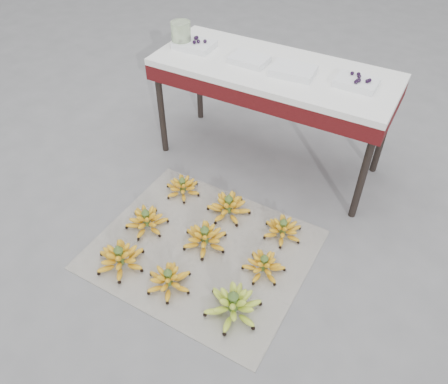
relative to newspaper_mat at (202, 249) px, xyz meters
The scene contains 17 objects.
ground 0.04m from the newspaper_mat, behind, with size 60.00×60.00×0.00m, color slate.
newspaper_mat is the anchor object (origin of this frame).
bunch_front_left 0.49m from the newspaper_mat, 137.09° to the right, with size 0.37×0.37×0.18m.
bunch_front_center 0.32m from the newspaper_mat, 94.64° to the right, with size 0.32×0.32×0.16m.
bunch_front_right 0.47m from the newspaper_mat, 38.65° to the right, with size 0.40×0.40×0.19m.
bunch_mid_left 0.41m from the newspaper_mat, behind, with size 0.32×0.32×0.16m.
bunch_mid_center 0.07m from the newspaper_mat, 96.55° to the left, with size 0.32×0.32×0.17m.
bunch_mid_right 0.40m from the newspaper_mat, ahead, with size 0.29×0.29×0.15m.
bunch_back_left 0.53m from the newspaper_mat, 135.45° to the left, with size 0.27×0.27×0.15m.
bunch_back_center 0.35m from the newspaper_mat, 90.81° to the left, with size 0.33×0.33×0.17m.
bunch_back_right 0.51m from the newspaper_mat, 41.73° to the left, with size 0.31×0.31×0.15m.
vendor_table 1.20m from the newspaper_mat, 91.50° to the left, with size 1.58×0.63×0.76m.
tray_far_left 1.39m from the newspaper_mat, 122.19° to the left, with size 0.27×0.20×0.07m.
tray_left 1.25m from the newspaper_mat, 101.24° to the left, with size 0.25×0.18×0.04m.
tray_right 1.24m from the newspaper_mat, 83.00° to the left, with size 0.28×0.21×0.04m.
tray_far_right 1.36m from the newspaper_mat, 63.29° to the left, with size 0.25×0.18×0.06m.
glass_jar 1.46m from the newspaper_mat, 126.39° to the left, with size 0.13×0.13×0.17m, color #D4ECBC.
Camera 1 is at (0.98, -1.44, 2.07)m, focal length 35.00 mm.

